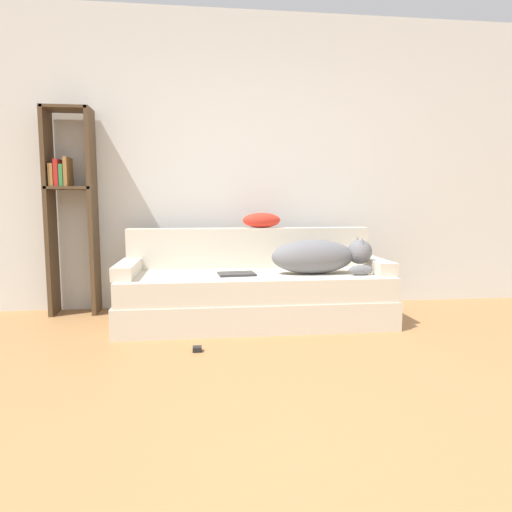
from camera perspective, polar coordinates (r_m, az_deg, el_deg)
name	(u,v)px	position (r m, az deg, el deg)	size (l,w,h in m)	color
ground_plane	(308,466)	(1.87, 6.53, -24.66)	(20.00, 20.00, 0.00)	#9E7042
wall_back	(241,162)	(4.35, -1.92, 11.61)	(7.71, 0.06, 2.70)	silver
couch	(255,298)	(3.74, -0.18, -5.28)	(2.16, 0.84, 0.41)	beige
couch_backrest	(250,248)	(4.02, -0.78, 1.06)	(2.12, 0.15, 0.35)	beige
couch_arm_left	(128,269)	(3.70, -15.76, -1.57)	(0.15, 0.65, 0.10)	beige
couch_arm_right	(374,265)	(3.93, 14.50, -1.07)	(0.15, 0.65, 0.10)	beige
dog	(321,256)	(3.69, 8.08, -0.01)	(0.82, 0.29, 0.29)	slate
laptop	(237,274)	(3.60, -2.44, -2.25)	(0.30, 0.23, 0.02)	#2D2D30
throw_pillow	(262,220)	(4.04, 0.70, 4.50)	(0.34, 0.14, 0.13)	red
bookshelf	(70,201)	(4.28, -22.23, 6.38)	(0.40, 0.26, 1.78)	#4C3823
power_adapter	(197,349)	(3.09, -7.36, -11.46)	(0.06, 0.06, 0.03)	black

